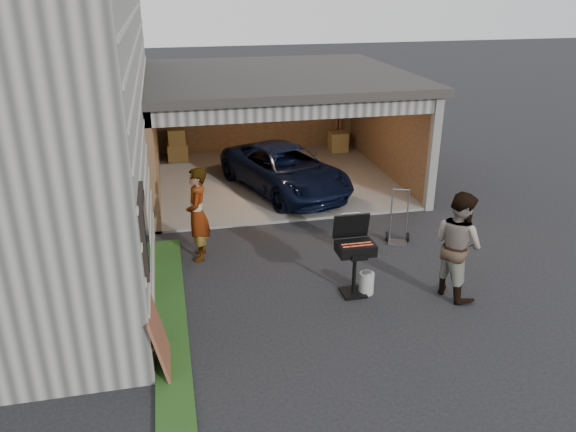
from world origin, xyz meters
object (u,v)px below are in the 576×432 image
minivan (285,172)px  hand_truck (398,232)px  bbq_grill (355,250)px  man (458,245)px  plywood_panel (160,338)px  propane_tank (366,283)px  woman (198,214)px

minivan → hand_truck: hand_truck is taller
hand_truck → bbq_grill: bearing=-111.3°
man → plywood_panel: size_ratio=1.87×
propane_tank → plywood_panel: size_ratio=0.39×
woman → plywood_panel: bearing=-6.3°
woman → man: bearing=67.7°
minivan → bbq_grill: 5.17m
man → propane_tank: bearing=60.6°
hand_truck → propane_tank: bearing=-106.1°
propane_tank → plywood_panel: plywood_panel is taller
woman → bbq_grill: size_ratio=1.32×
man → propane_tank: size_ratio=4.84×
bbq_grill → plywood_panel: size_ratio=1.39×
propane_tank → hand_truck: (1.35, 1.84, 0.03)m
minivan → woman: bearing=-146.5°
bbq_grill → hand_truck: bbq_grill is taller
plywood_panel → hand_truck: hand_truck is taller
woman → man: man is taller
woman → hand_truck: woman is taller
minivan → plywood_panel: 7.28m
bbq_grill → propane_tank: 0.68m
bbq_grill → plywood_panel: bearing=-157.2°
plywood_panel → hand_truck: (4.88, 3.18, -0.28)m
woman → propane_tank: woman is taller
minivan → bbq_grill: size_ratio=2.93×
minivan → hand_truck: (1.69, -3.37, -0.35)m
minivan → propane_tank: 5.23m
plywood_panel → minivan: bearing=64.0°
woman → bbq_grill: bearing=58.9°
man → plywood_panel: man is taller
propane_tank → plywood_panel: bearing=-159.3°
minivan → hand_truck: 3.79m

